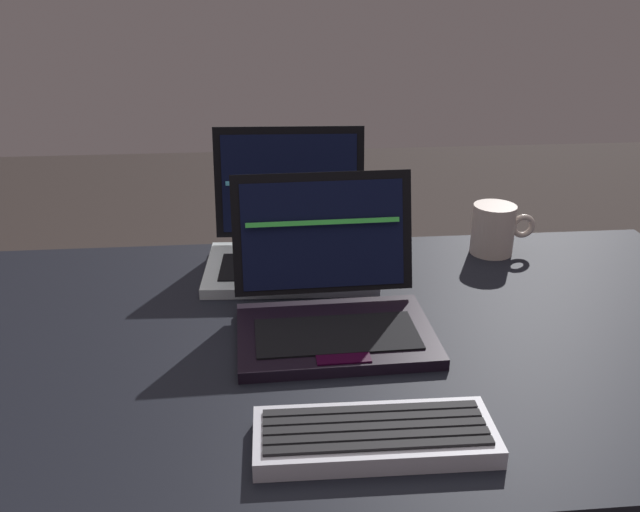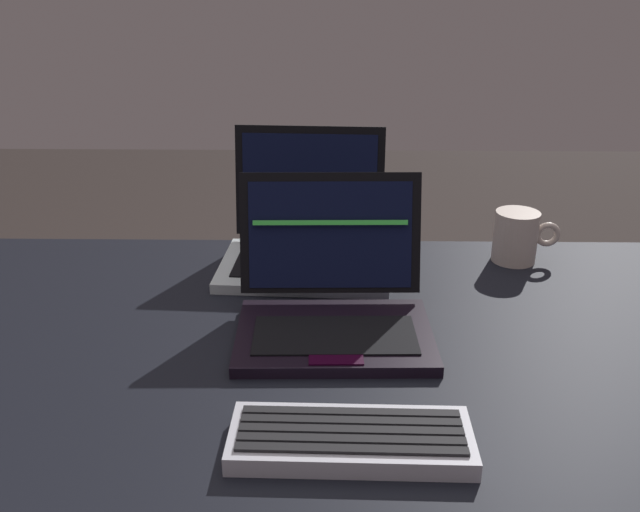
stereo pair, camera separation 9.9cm
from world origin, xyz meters
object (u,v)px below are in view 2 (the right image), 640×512
at_px(laptop_front, 336,303).
at_px(external_keyboard, 353,439).
at_px(laptop_rear, 307,240).
at_px(coffee_mug, 518,237).

height_order(laptop_front, external_keyboard, laptop_front).
bearing_deg(laptop_rear, laptop_front, -78.34).
distance_m(external_keyboard, coffee_mug, 0.68).
relative_size(laptop_front, laptop_rear, 0.94).
bearing_deg(laptop_rear, external_keyboard, -82.44).
bearing_deg(laptop_front, external_keyboard, -86.14).
relative_size(laptop_front, coffee_mug, 2.38).
xyz_separation_m(laptop_front, coffee_mug, (0.36, 0.28, 0.00)).
bearing_deg(coffee_mug, laptop_rear, -176.93).
relative_size(external_keyboard, coffee_mug, 2.28).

